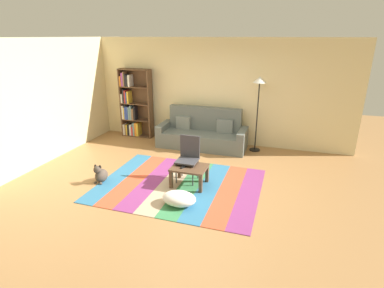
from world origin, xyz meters
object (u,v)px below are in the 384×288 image
(standing_lamp, at_px, (259,90))
(tv_remote, at_px, (184,167))
(bookshelf, at_px, (133,107))
(folding_chair, at_px, (189,155))
(pouf, at_px, (179,198))
(couch, at_px, (203,134))
(dog, at_px, (101,175))
(coffee_table, at_px, (189,170))

(standing_lamp, relative_size, tv_remote, 12.22)
(bookshelf, distance_m, folding_chair, 3.28)
(standing_lamp, bearing_deg, pouf, -106.49)
(couch, xyz_separation_m, tv_remote, (0.27, -2.24, 0.06))
(bookshelf, distance_m, pouf, 4.16)
(bookshelf, xyz_separation_m, tv_remote, (2.39, -2.53, -0.45))
(pouf, distance_m, folding_chair, 1.08)
(dog, bearing_deg, standing_lamp, 45.49)
(couch, height_order, coffee_table, couch)
(coffee_table, relative_size, pouf, 1.12)
(folding_chair, bearing_deg, couch, 155.23)
(bookshelf, height_order, folding_chair, bookshelf)
(dog, relative_size, standing_lamp, 0.22)
(folding_chair, bearing_deg, coffee_table, -10.35)
(coffee_table, distance_m, dog, 1.76)
(couch, bearing_deg, coffee_table, -80.49)
(couch, height_order, folding_chair, couch)
(couch, relative_size, bookshelf, 1.19)
(coffee_table, height_order, dog, dog)
(pouf, bearing_deg, standing_lamp, 73.51)
(couch, xyz_separation_m, standing_lamp, (1.34, 0.13, 1.19))
(couch, relative_size, folding_chair, 2.51)
(tv_remote, relative_size, folding_chair, 0.17)
(dog, xyz_separation_m, folding_chair, (1.60, 0.65, 0.37))
(pouf, height_order, dog, dog)
(dog, xyz_separation_m, tv_remote, (1.61, 0.34, 0.24))
(pouf, bearing_deg, dog, 169.00)
(standing_lamp, xyz_separation_m, tv_remote, (-1.06, -2.38, -1.13))
(bookshelf, height_order, tv_remote, bookshelf)
(dog, height_order, tv_remote, tv_remote)
(coffee_table, relative_size, tv_remote, 4.39)
(pouf, bearing_deg, tv_remote, 102.81)
(couch, height_order, tv_remote, couch)
(couch, bearing_deg, folding_chair, -82.12)
(standing_lamp, height_order, tv_remote, standing_lamp)
(couch, bearing_deg, tv_remote, -83.04)
(coffee_table, xyz_separation_m, standing_lamp, (0.97, 2.30, 1.21))
(coffee_table, bearing_deg, bookshelf, 135.37)
(dog, distance_m, tv_remote, 1.66)
(coffee_table, distance_m, folding_chair, 0.33)
(couch, distance_m, coffee_table, 2.20)
(tv_remote, height_order, folding_chair, folding_chair)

